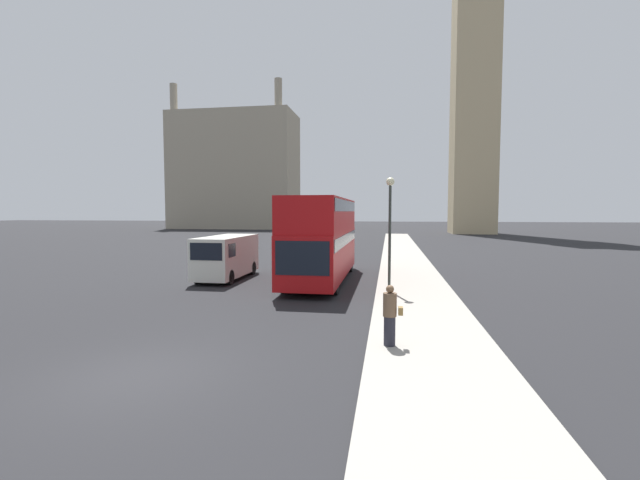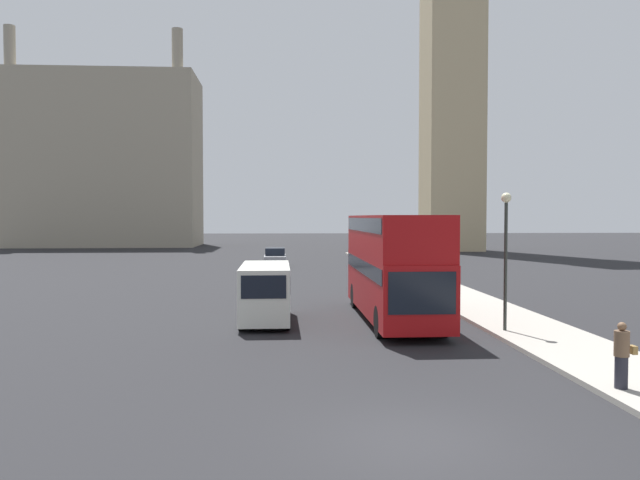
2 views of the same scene
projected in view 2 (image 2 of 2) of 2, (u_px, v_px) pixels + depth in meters
ground_plane at (414, 439)px, 11.89m from camera, size 300.00×300.00×0.00m
building_block_distant at (106, 161)px, 90.53m from camera, size 26.31×12.50×30.05m
red_double_decker_bus at (393, 262)px, 25.51m from camera, size 2.59×10.50×4.31m
white_van at (265, 292)px, 24.97m from camera, size 1.94×5.29×2.31m
pedestrian at (622, 355)px, 14.86m from camera, size 0.51×0.35×1.59m
street_lamp at (506, 238)px, 22.42m from camera, size 0.36×0.36×4.97m
parked_sedan at (275, 258)px, 53.81m from camera, size 1.84×4.27×1.58m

